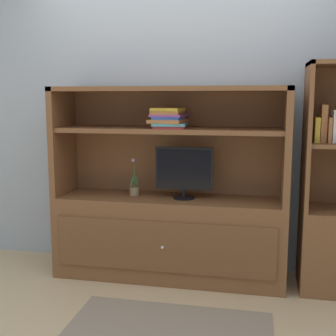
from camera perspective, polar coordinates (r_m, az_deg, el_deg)
The scene contains 8 objects.
ground_plane at distance 3.47m, azimuth -1.22°, elevation -16.02°, with size 8.00×8.00×0.00m, color tan.
painted_rear_wall at distance 3.88m, azimuth 1.21°, elevation 8.01°, with size 6.00×0.10×2.80m, color #9EA8B2.
media_console at distance 3.67m, azimuth 0.18°, elevation -6.35°, with size 1.86×0.51×1.55m.
tv_monitor at distance 3.55m, azimuth 2.05°, elevation -0.38°, with size 0.46×0.18×0.41m.
potted_plant at distance 3.70m, azimuth -4.31°, elevation -2.66°, with size 0.08×0.08×0.31m.
magazine_stack at distance 3.54m, azimuth 0.16°, elevation 6.34°, with size 0.30×0.35×0.16m.
bookshelf_tall at distance 3.64m, azimuth 20.63°, elevation -6.10°, with size 0.52×0.45×1.72m.
upright_book_row at distance 3.50m, azimuth 19.69°, elevation 5.05°, with size 0.18×0.18×0.28m.
Camera 1 is at (0.71, -3.06, 1.47)m, focal length 47.81 mm.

